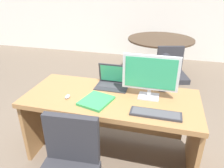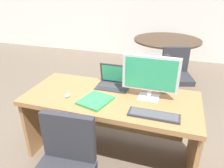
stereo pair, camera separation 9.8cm
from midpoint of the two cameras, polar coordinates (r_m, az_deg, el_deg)
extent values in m
plane|color=#6B5B4C|center=(3.77, 7.49, -2.75)|extent=(12.00, 12.00, 0.00)
cube|color=silver|center=(5.53, 12.97, 21.07)|extent=(10.00, 0.10, 2.80)
cube|color=#9E7042|center=(2.14, 1.01, -3.91)|extent=(1.73, 0.75, 0.05)
cube|color=#9E7042|center=(2.66, -16.89, -8.04)|extent=(0.04, 0.66, 0.70)
cube|color=#9E7042|center=(2.31, 22.18, -14.89)|extent=(0.04, 0.66, 0.70)
cube|color=#9E7042|center=(2.55, 2.78, -7.57)|extent=(1.52, 0.02, 0.49)
cube|color=#B7BABF|center=(2.14, 11.05, -3.55)|extent=(0.20, 0.16, 0.01)
cube|color=#B7BABF|center=(2.12, 11.19, -2.36)|extent=(0.04, 0.02, 0.08)
cube|color=#B7BABF|center=(2.03, 11.65, 2.76)|extent=(0.53, 0.04, 0.34)
cube|color=#2D9966|center=(2.01, 11.58, 2.55)|extent=(0.48, 0.00, 0.30)
cube|color=#2D2D33|center=(2.31, 1.41, -0.74)|extent=(0.35, 0.23, 0.01)
cube|color=#38383D|center=(2.32, 1.53, -0.42)|extent=(0.29, 0.13, 0.00)
cube|color=#2D2D33|center=(2.35, 2.13, 2.82)|extent=(0.35, 0.04, 0.22)
cube|color=#2D9966|center=(2.34, 2.06, 2.72)|extent=(0.30, 0.03, 0.19)
cube|color=#2D2D33|center=(1.87, 12.60, -8.15)|extent=(0.44, 0.13, 0.02)
cube|color=#47474C|center=(1.86, 12.63, -7.86)|extent=(0.40, 0.11, 0.00)
ellipsoid|color=silver|center=(2.15, -10.51, -3.05)|extent=(0.04, 0.07, 0.03)
cylinder|color=black|center=(2.31, 14.68, -1.57)|extent=(0.12, 0.12, 0.01)
cylinder|color=black|center=(2.24, 15.11, 1.98)|extent=(0.02, 0.02, 0.30)
sphere|color=black|center=(2.15, 15.63, 6.28)|extent=(0.11, 0.11, 0.11)
cube|color=green|center=(2.04, -3.07, -4.40)|extent=(0.32, 0.35, 0.02)
cube|color=#2D2D33|center=(1.77, -9.96, -13.77)|extent=(0.44, 0.09, 0.42)
cylinder|color=black|center=(4.61, 14.14, 2.39)|extent=(0.58, 0.58, 0.04)
cylinder|color=black|center=(4.48, 14.65, 6.76)|extent=(0.08, 0.08, 0.71)
cylinder|color=#3F2D1E|center=(4.39, 15.18, 11.31)|extent=(1.29, 1.29, 0.03)
cylinder|color=black|center=(3.78, 16.94, -3.29)|extent=(0.56, 0.56, 0.04)
cylinder|color=black|center=(3.71, 17.26, -1.09)|extent=(0.05, 0.05, 0.29)
cube|color=#2D2D33|center=(3.64, 17.63, 1.49)|extent=(0.57, 0.57, 0.08)
cube|color=#2D2D33|center=(3.74, 17.29, 6.33)|extent=(0.44, 0.18, 0.42)
camera|label=1|loc=(0.05, -88.67, 0.63)|focal=34.21mm
camera|label=2|loc=(0.05, 91.33, -0.63)|focal=34.21mm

